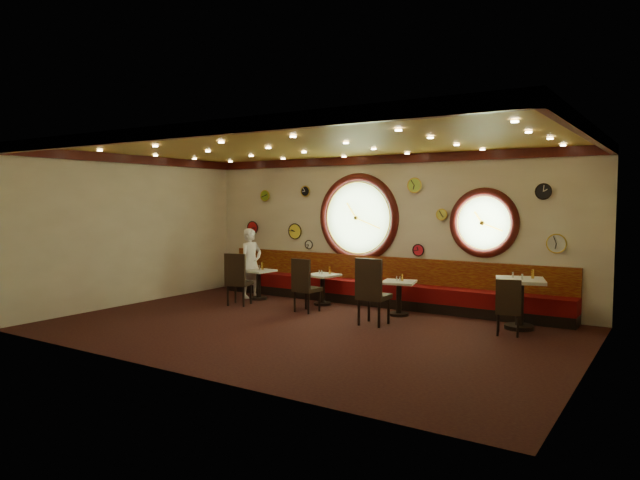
{
  "coord_description": "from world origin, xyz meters",
  "views": [
    {
      "loc": [
        5.54,
        -8.09,
        2.24
      ],
      "look_at": [
        -0.2,
        0.8,
        1.5
      ],
      "focal_mm": 32.0,
      "sensor_mm": 36.0,
      "label": 1
    }
  ],
  "objects_px": {
    "table_d": "(520,297)",
    "condiment_b_salt": "(319,272)",
    "condiment_a_salt": "(259,267)",
    "condiment_c_salt": "(397,278)",
    "table_a": "(259,281)",
    "condiment_d_salt": "(513,275)",
    "condiment_a_pepper": "(260,268)",
    "chair_a": "(237,276)",
    "waiter": "(251,263)",
    "condiment_a_bottle": "(262,266)",
    "chair_b": "(304,282)",
    "table_c": "(399,294)",
    "condiment_c_pepper": "(400,279)",
    "condiment_d_pepper": "(522,277)",
    "condiment_c_bottle": "(402,277)",
    "table_b": "(323,285)",
    "condiment_d_bottle": "(533,274)",
    "condiment_b_pepper": "(322,272)",
    "chair_d": "(508,303)",
    "condiment_b_bottle": "(330,270)",
    "chair_c": "(371,287)"
  },
  "relations": [
    {
      "from": "chair_a",
      "to": "condiment_b_salt",
      "type": "height_order",
      "value": "chair_a"
    },
    {
      "from": "table_a",
      "to": "chair_b",
      "type": "distance_m",
      "value": 1.86
    },
    {
      "from": "waiter",
      "to": "table_c",
      "type": "bearing_deg",
      "value": -79.94
    },
    {
      "from": "condiment_a_pepper",
      "to": "condiment_b_bottle",
      "type": "xyz_separation_m",
      "value": [
        1.63,
        0.37,
        0.01
      ]
    },
    {
      "from": "condiment_c_salt",
      "to": "condiment_b_bottle",
      "type": "xyz_separation_m",
      "value": [
        -1.68,
        0.23,
        0.02
      ]
    },
    {
      "from": "condiment_a_salt",
      "to": "condiment_b_salt",
      "type": "xyz_separation_m",
      "value": [
        1.54,
        0.14,
        -0.01
      ]
    },
    {
      "from": "condiment_d_salt",
      "to": "condiment_c_bottle",
      "type": "height_order",
      "value": "condiment_d_salt"
    },
    {
      "from": "table_a",
      "to": "waiter",
      "type": "relative_size",
      "value": 0.42
    },
    {
      "from": "table_b",
      "to": "condiment_d_bottle",
      "type": "relative_size",
      "value": 4.38
    },
    {
      "from": "condiment_b_salt",
      "to": "condiment_a_bottle",
      "type": "bearing_deg",
      "value": -174.24
    },
    {
      "from": "table_c",
      "to": "condiment_b_pepper",
      "type": "bearing_deg",
      "value": 176.83
    },
    {
      "from": "chair_b",
      "to": "condiment_b_bottle",
      "type": "distance_m",
      "value": 1.02
    },
    {
      "from": "chair_d",
      "to": "condiment_a_bottle",
      "type": "bearing_deg",
      "value": 160.83
    },
    {
      "from": "chair_a",
      "to": "condiment_d_pepper",
      "type": "distance_m",
      "value": 5.72
    },
    {
      "from": "table_c",
      "to": "condiment_a_bottle",
      "type": "distance_m",
      "value": 3.4
    },
    {
      "from": "table_d",
      "to": "table_a",
      "type": "bearing_deg",
      "value": -178.6
    },
    {
      "from": "condiment_c_salt",
      "to": "condiment_d_bottle",
      "type": "xyz_separation_m",
      "value": [
        2.5,
        0.18,
        0.24
      ]
    },
    {
      "from": "condiment_c_salt",
      "to": "waiter",
      "type": "xyz_separation_m",
      "value": [
        -3.66,
        -0.01,
        0.08
      ]
    },
    {
      "from": "chair_d",
      "to": "condiment_d_pepper",
      "type": "distance_m",
      "value": 0.68
    },
    {
      "from": "condiment_a_bottle",
      "to": "condiment_d_pepper",
      "type": "bearing_deg",
      "value": -0.18
    },
    {
      "from": "condiment_a_pepper",
      "to": "chair_b",
      "type": "bearing_deg",
      "value": -21.26
    },
    {
      "from": "condiment_a_salt",
      "to": "condiment_c_salt",
      "type": "xyz_separation_m",
      "value": [
        3.42,
        0.02,
        -0.0
      ]
    },
    {
      "from": "table_d",
      "to": "condiment_a_pepper",
      "type": "xyz_separation_m",
      "value": [
        -5.63,
        -0.18,
        0.17
      ]
    },
    {
      "from": "condiment_c_pepper",
      "to": "condiment_d_pepper",
      "type": "distance_m",
      "value": 2.29
    },
    {
      "from": "condiment_b_pepper",
      "to": "condiment_d_bottle",
      "type": "relative_size",
      "value": 0.59
    },
    {
      "from": "chair_a",
      "to": "condiment_a_bottle",
      "type": "height_order",
      "value": "chair_a"
    },
    {
      "from": "condiment_d_bottle",
      "to": "condiment_a_salt",
      "type": "bearing_deg",
      "value": -178.1
    },
    {
      "from": "chair_b",
      "to": "chair_d",
      "type": "bearing_deg",
      "value": 7.56
    },
    {
      "from": "chair_a",
      "to": "waiter",
      "type": "distance_m",
      "value": 1.04
    },
    {
      "from": "table_a",
      "to": "condiment_a_bottle",
      "type": "xyz_separation_m",
      "value": [
        0.05,
        0.08,
        0.34
      ]
    },
    {
      "from": "table_c",
      "to": "condiment_d_bottle",
      "type": "bearing_deg",
      "value": 5.12
    },
    {
      "from": "chair_b",
      "to": "table_d",
      "type": "bearing_deg",
      "value": 16.48
    },
    {
      "from": "condiment_a_pepper",
      "to": "condiment_d_salt",
      "type": "bearing_deg",
      "value": 2.49
    },
    {
      "from": "condiment_c_salt",
      "to": "condiment_d_salt",
      "type": "distance_m",
      "value": 2.2
    },
    {
      "from": "table_b",
      "to": "chair_b",
      "type": "height_order",
      "value": "chair_b"
    },
    {
      "from": "condiment_d_bottle",
      "to": "condiment_b_pepper",
      "type": "bearing_deg",
      "value": -178.44
    },
    {
      "from": "condiment_a_pepper",
      "to": "condiment_b_pepper",
      "type": "distance_m",
      "value": 1.54
    },
    {
      "from": "condiment_b_salt",
      "to": "condiment_c_salt",
      "type": "height_order",
      "value": "condiment_c_salt"
    },
    {
      "from": "table_a",
      "to": "condiment_a_salt",
      "type": "height_order",
      "value": "condiment_a_salt"
    },
    {
      "from": "condiment_b_pepper",
      "to": "condiment_b_bottle",
      "type": "relative_size",
      "value": 0.6
    },
    {
      "from": "table_d",
      "to": "chair_b",
      "type": "xyz_separation_m",
      "value": [
        -3.98,
        -0.83,
        0.06
      ]
    },
    {
      "from": "table_b",
      "to": "condiment_c_pepper",
      "type": "relative_size",
      "value": 7.2
    },
    {
      "from": "table_d",
      "to": "condiment_b_salt",
      "type": "xyz_separation_m",
      "value": [
        -4.2,
        0.08,
        0.15
      ]
    },
    {
      "from": "chair_d",
      "to": "condiment_a_pepper",
      "type": "height_order",
      "value": "chair_d"
    },
    {
      "from": "chair_b",
      "to": "condiment_a_salt",
      "type": "distance_m",
      "value": 1.92
    },
    {
      "from": "table_a",
      "to": "chair_b",
      "type": "height_order",
      "value": "chair_b"
    },
    {
      "from": "condiment_a_salt",
      "to": "condiment_a_pepper",
      "type": "distance_m",
      "value": 0.17
    },
    {
      "from": "chair_c",
      "to": "waiter",
      "type": "xyz_separation_m",
      "value": [
        -3.7,
        1.12,
        0.1
      ]
    },
    {
      "from": "chair_d",
      "to": "condiment_a_salt",
      "type": "bearing_deg",
      "value": 160.85
    },
    {
      "from": "table_a",
      "to": "condiment_d_salt",
      "type": "height_order",
      "value": "condiment_d_salt"
    }
  ]
}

